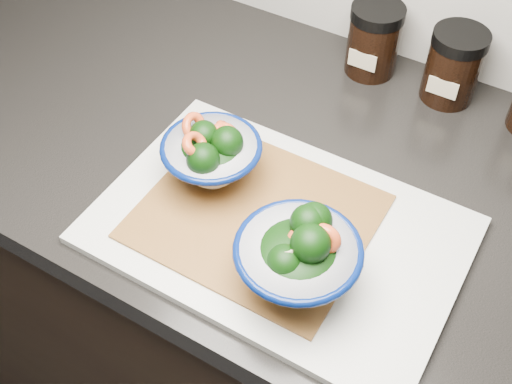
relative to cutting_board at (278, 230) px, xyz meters
The scene contains 8 objects.
cabinet 0.52m from the cutting_board, 37.20° to the left, with size 3.43×0.58×0.86m, color black.
countertop 0.20m from the cutting_board, 37.20° to the left, with size 3.50×0.60×0.04m, color black.
cutting_board is the anchor object (origin of this frame).
bamboo_mat 0.03m from the cutting_board, behind, with size 0.28×0.24×0.00m, color #99622E.
bowl_left 0.13m from the cutting_board, 166.35° to the left, with size 0.13×0.13×0.10m.
bowl_right 0.10m from the cutting_board, 45.71° to the right, with size 0.14×0.14×0.10m.
spice_jar_a 0.37m from the cutting_board, 95.65° to the left, with size 0.08×0.08×0.11m.
spice_jar_b 0.38m from the cutting_board, 75.92° to the left, with size 0.08×0.08×0.11m.
Camera 1 is at (0.07, 0.89, 1.54)m, focal length 45.00 mm.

